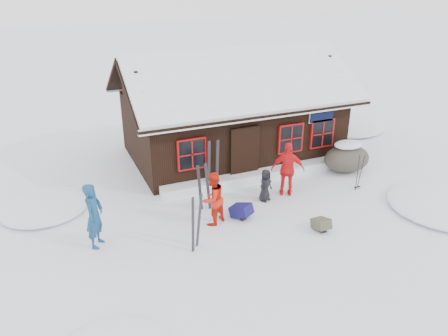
% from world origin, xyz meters
% --- Properties ---
extents(ground, '(120.00, 120.00, 0.00)m').
position_xyz_m(ground, '(0.00, 0.00, 0.00)').
color(ground, white).
rests_on(ground, ground).
extents(mountain_hut, '(8.90, 6.09, 4.42)m').
position_xyz_m(mountain_hut, '(1.50, 4.98, 1.58)').
color(mountain_hut, black).
rests_on(mountain_hut, ground).
extents(snow_drift, '(7.60, 0.60, 0.35)m').
position_xyz_m(snow_drift, '(1.50, 2.25, 0.17)').
color(snow_drift, white).
rests_on(snow_drift, ground).
extents(snow_mounds, '(20.60, 13.20, 0.48)m').
position_xyz_m(snow_mounds, '(1.65, 1.86, 0.00)').
color(snow_mounds, white).
rests_on(snow_mounds, ground).
extents(skier_teal, '(0.74, 0.83, 1.90)m').
position_xyz_m(skier_teal, '(-4.70, 0.23, 0.95)').
color(skier_teal, navy).
rests_on(skier_teal, ground).
extents(skier_orange_left, '(1.01, 0.93, 1.68)m').
position_xyz_m(skier_orange_left, '(-1.29, 0.05, 0.84)').
color(skier_orange_left, red).
rests_on(skier_orange_left, ground).
extents(skier_orange_right, '(1.20, 0.94, 1.90)m').
position_xyz_m(skier_orange_right, '(1.73, 0.80, 0.95)').
color(skier_orange_right, red).
rests_on(skier_orange_right, ground).
extents(skier_crouched, '(0.65, 0.56, 1.12)m').
position_xyz_m(skier_crouched, '(0.85, 0.72, 0.56)').
color(skier_crouched, black).
rests_on(skier_crouched, ground).
extents(boulder, '(1.83, 1.37, 1.07)m').
position_xyz_m(boulder, '(4.86, 1.64, 0.54)').
color(boulder, '#4C463D').
rests_on(boulder, ground).
extents(ski_pair_left, '(0.46, 0.30, 1.64)m').
position_xyz_m(ski_pair_left, '(-2.19, -0.96, 0.77)').
color(ski_pair_left, black).
rests_on(ski_pair_left, ground).
extents(ski_pair_mid, '(0.48, 0.09, 1.65)m').
position_xyz_m(ski_pair_mid, '(-1.23, 0.96, 0.77)').
color(ski_pair_mid, black).
rests_on(ski_pair_mid, ground).
extents(ski_pair_right, '(0.47, 0.06, 1.87)m').
position_xyz_m(ski_pair_right, '(-0.42, 2.20, 0.88)').
color(ski_pair_right, black).
rests_on(ski_pair_right, ground).
extents(ski_poles, '(0.24, 0.12, 1.35)m').
position_xyz_m(ski_poles, '(4.26, 0.18, 0.64)').
color(ski_poles, black).
rests_on(ski_poles, ground).
extents(backpack_blue, '(0.72, 0.77, 0.34)m').
position_xyz_m(backpack_blue, '(-0.36, 0.02, 0.17)').
color(backpack_blue, '#14124F').
rests_on(backpack_blue, ground).
extents(backpack_olive, '(0.41, 0.55, 0.29)m').
position_xyz_m(backpack_olive, '(1.50, -1.58, 0.15)').
color(backpack_olive, '#454732').
rests_on(backpack_olive, ground).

